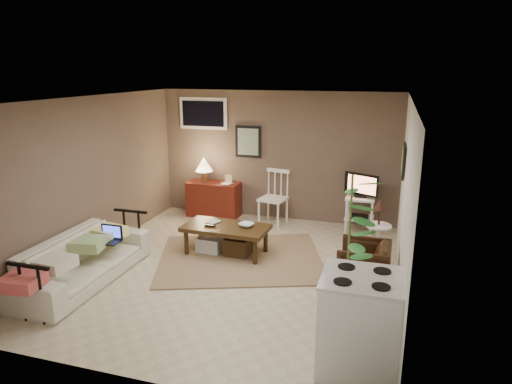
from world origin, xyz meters
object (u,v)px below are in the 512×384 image
(red_console, at_px, (213,196))
(stove, at_px, (360,323))
(tv_stand, at_px, (360,201))
(side_table, at_px, (379,224))
(coffee_table, at_px, (226,237))
(sofa, at_px, (81,253))
(spindle_chair, at_px, (274,199))
(armchair, at_px, (364,262))
(potted_plant, at_px, (349,242))

(red_console, height_order, stove, red_console)
(tv_stand, relative_size, side_table, 1.05)
(red_console, relative_size, side_table, 1.17)
(coffee_table, bearing_deg, stove, -45.90)
(red_console, distance_m, stove, 5.04)
(red_console, bearing_deg, stove, -52.19)
(sofa, height_order, stove, stove)
(sofa, bearing_deg, spindle_chair, -30.94)
(coffee_table, distance_m, stove, 3.15)
(coffee_table, xyz_separation_m, spindle_chair, (0.33, 1.63, 0.20))
(armchair, height_order, stove, stove)
(side_table, height_order, potted_plant, potted_plant)
(sofa, relative_size, armchair, 3.18)
(spindle_chair, height_order, potted_plant, potted_plant)
(sofa, bearing_deg, tv_stand, -47.73)
(side_table, bearing_deg, coffee_table, -171.65)
(sofa, xyz_separation_m, red_console, (0.60, 3.17, -0.01))
(coffee_table, height_order, tv_stand, tv_stand)
(tv_stand, relative_size, stove, 1.07)
(tv_stand, relative_size, armchair, 1.56)
(sofa, height_order, red_console, red_console)
(spindle_chair, relative_size, tv_stand, 0.96)
(sofa, relative_size, spindle_chair, 2.13)
(armchair, height_order, potted_plant, potted_plant)
(stove, bearing_deg, spindle_chair, 115.48)
(red_console, height_order, spindle_chair, red_console)
(tv_stand, distance_m, stove, 3.91)
(stove, bearing_deg, armchair, 92.47)
(coffee_table, xyz_separation_m, tv_stand, (1.89, 1.64, 0.28))
(sofa, height_order, potted_plant, potted_plant)
(sofa, bearing_deg, side_table, -64.74)
(tv_stand, bearing_deg, potted_plant, -88.44)
(side_table, bearing_deg, armchair, -99.74)
(coffee_table, distance_m, spindle_chair, 1.67)
(spindle_chair, relative_size, stove, 1.03)
(potted_plant, bearing_deg, coffee_table, 146.63)
(sofa, height_order, armchair, sofa)
(armchair, bearing_deg, coffee_table, -102.06)
(sofa, height_order, tv_stand, tv_stand)
(red_console, xyz_separation_m, potted_plant, (2.87, -3.02, 0.51))
(side_table, distance_m, stove, 2.59)
(potted_plant, bearing_deg, stove, -77.20)
(armchair, relative_size, stove, 0.69)
(potted_plant, bearing_deg, tv_stand, 91.56)
(tv_stand, relative_size, potted_plant, 0.61)
(coffee_table, bearing_deg, armchair, -12.97)
(red_console, relative_size, spindle_chair, 1.16)
(armchair, bearing_deg, spindle_chair, -139.09)
(spindle_chair, xyz_separation_m, stove, (1.85, -3.88, 0.01))
(coffee_table, bearing_deg, tv_stand, 41.03)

